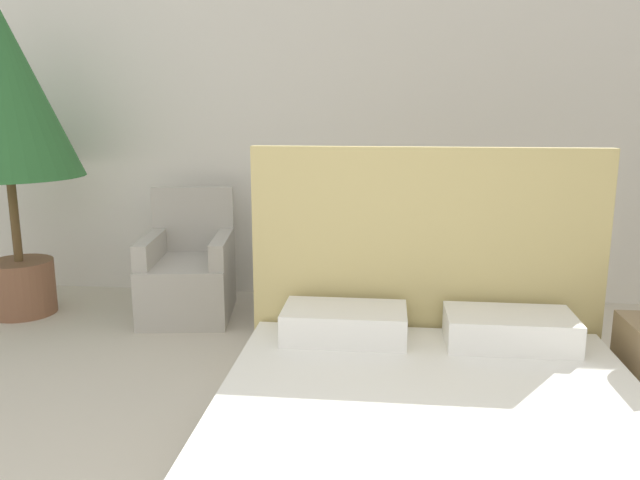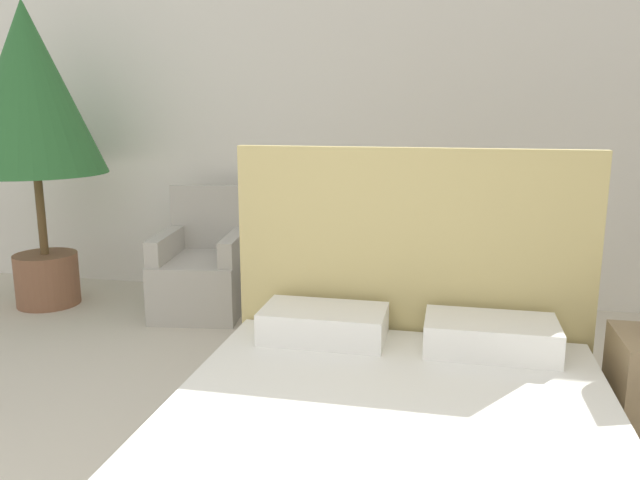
# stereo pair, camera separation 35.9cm
# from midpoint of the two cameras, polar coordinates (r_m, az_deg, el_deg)

# --- Properties ---
(wall_back) EXTENTS (10.00, 0.06, 2.90)m
(wall_back) POSITION_cam_midpoint_polar(r_m,az_deg,el_deg) (4.76, 6.73, 11.89)
(wall_back) COLOR white
(wall_back) RESTS_ON ground_plane
(armchair_near_window_left) EXTENTS (0.69, 0.78, 0.88)m
(armchair_near_window_left) POSITION_cam_midpoint_polar(r_m,az_deg,el_deg) (4.56, -8.52, -3.21)
(armchair_near_window_left) COLOR #B7B2A8
(armchair_near_window_left) RESTS_ON ground_plane
(armchair_near_window_right) EXTENTS (0.61, 0.72, 0.88)m
(armchair_near_window_right) POSITION_cam_midpoint_polar(r_m,az_deg,el_deg) (4.33, 2.68, -3.90)
(armchair_near_window_right) COLOR #B7B2A8
(armchair_near_window_right) RESTS_ON ground_plane
(potted_palm) EXTENTS (1.00, 1.00, 2.19)m
(potted_palm) POSITION_cam_midpoint_polar(r_m,az_deg,el_deg) (4.87, -23.06, 11.62)
(potted_palm) COLOR brown
(potted_palm) RESTS_ON ground_plane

